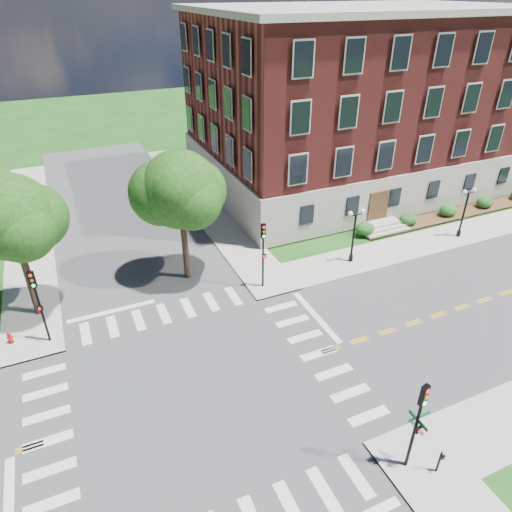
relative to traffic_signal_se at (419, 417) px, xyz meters
name	(u,v)px	position (x,y,z in m)	size (l,w,h in m)	color
ground	(198,393)	(-7.03, 7.69, -3.19)	(160.00, 160.00, 0.00)	#194814
road_ew	(198,393)	(-7.03, 7.69, -3.18)	(90.00, 12.00, 0.01)	#3D3D3F
road_ns	(198,393)	(-7.03, 7.69, -3.18)	(12.00, 90.00, 0.01)	#3D3D3F
sidewalk_ne	(310,219)	(8.34, 23.06, -3.13)	(34.00, 34.00, 0.12)	#9E9B93
crosswalk_east	(319,354)	(0.17, 7.69, -3.19)	(2.20, 10.20, 0.02)	silver
stop_bar_east	(316,317)	(1.77, 10.69, -3.19)	(0.40, 5.50, 0.00)	silver
main_building	(358,101)	(16.96, 29.68, 5.15)	(30.60, 22.40, 16.50)	#ACA698
shrub_row	(447,217)	(19.97, 18.49, -3.19)	(18.00, 2.00, 1.30)	#194818
tree_c	(10,217)	(-14.31, 18.11, 3.66)	(5.00, 5.00, 9.25)	black
tree_d	(180,190)	(-4.38, 18.43, 3.54)	(5.17, 5.17, 9.21)	black
traffic_signal_se	(419,417)	(0.00, 0.00, 0.00)	(0.36, 0.41, 4.80)	black
traffic_signal_ne	(263,248)	(0.02, 15.04, 0.00)	(0.36, 0.42, 4.80)	black
traffic_signal_nw	(37,298)	(-13.80, 14.96, 0.00)	(0.38, 0.45, 4.80)	black
twin_lamp_west	(354,233)	(7.50, 15.41, -0.66)	(1.36, 0.36, 4.23)	black
twin_lamp_east	(465,210)	(17.96, 15.13, -0.66)	(1.36, 0.36, 4.23)	black
street_sign_pole	(416,430)	(0.11, 0.05, -0.88)	(1.10, 1.10, 3.10)	gray
push_button_post	(440,461)	(1.02, -0.77, -2.39)	(0.14, 0.21, 1.20)	black
fire_hydrant	(10,338)	(-15.88, 15.67, -2.72)	(0.35, 0.35, 0.75)	#A7120C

